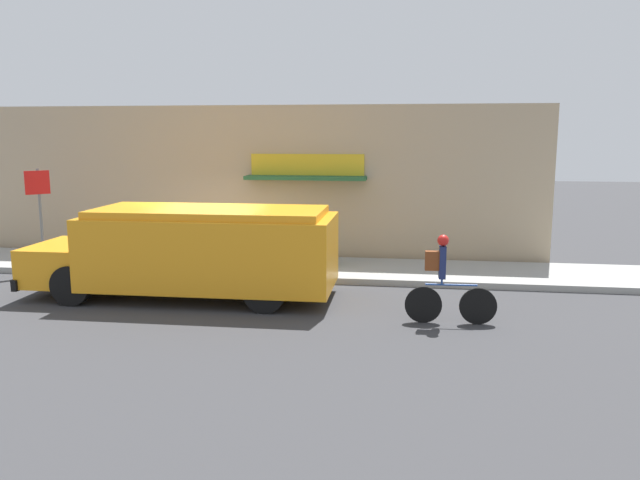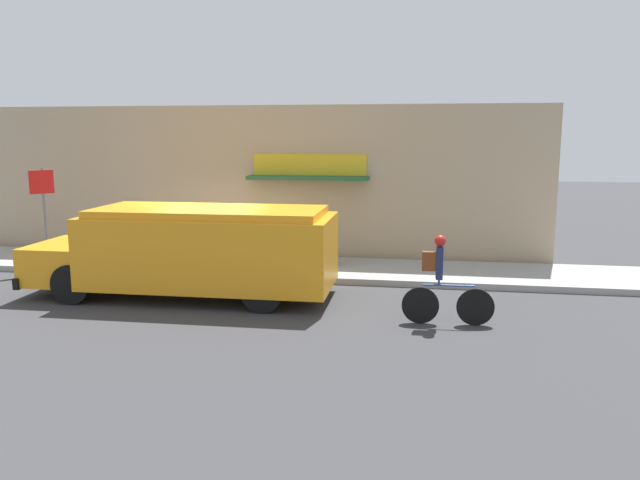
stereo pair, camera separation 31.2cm
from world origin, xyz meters
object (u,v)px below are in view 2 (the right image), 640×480
cyclist (442,282)px  stop_sign_post (43,201)px  school_bus (194,250)px  trash_bin (324,250)px

cyclist → stop_sign_post: bearing=160.5°
school_bus → stop_sign_post: 5.25m
stop_sign_post → cyclist: bearing=-17.3°
school_bus → cyclist: school_bus is taller
school_bus → cyclist: bearing=-12.7°
trash_bin → stop_sign_post: bearing=-171.5°
cyclist → trash_bin: size_ratio=2.11×
cyclist → stop_sign_post: stop_sign_post is taller
school_bus → trash_bin: school_bus is taller
stop_sign_post → school_bus: bearing=-22.5°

